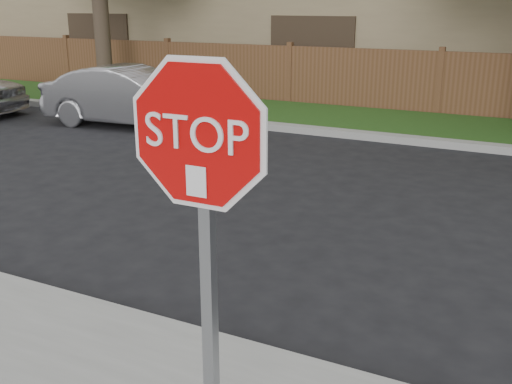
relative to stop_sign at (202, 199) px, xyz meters
The scene contains 6 objects.
ground 2.63m from the stop_sign, 128.31° to the left, with size 90.00×90.00×0.00m, color black.
far_curb 9.86m from the stop_sign, 96.93° to the left, with size 70.00×0.30×0.15m, color gray.
grass_strip 11.48m from the stop_sign, 95.92° to the left, with size 70.00×3.00×0.12m, color #1E4714.
fence 12.97m from the stop_sign, 95.19° to the left, with size 70.00×0.12×1.60m, color #55351E.
stop_sign is the anchor object (origin of this frame).
sedan_left 11.24m from the stop_sign, 130.02° to the left, with size 1.43×4.10×1.35m, color #9E9DA2.
Camera 1 is at (2.63, -3.80, 2.74)m, focal length 42.00 mm.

